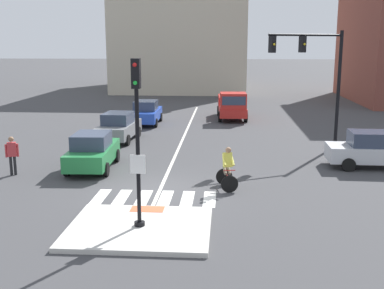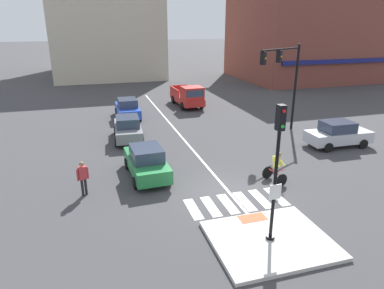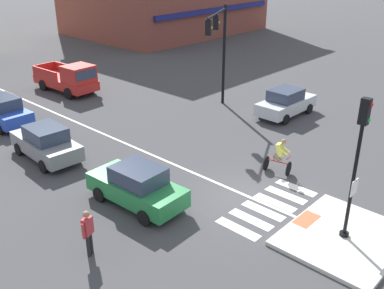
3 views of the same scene
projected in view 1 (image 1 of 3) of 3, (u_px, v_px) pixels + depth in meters
The scene contains 20 objects.
ground_plane at pixel (158, 190), 18.25m from camera, with size 300.00×300.00×0.00m, color #3D3D3F.
traffic_island at pixel (140, 228), 14.37m from camera, with size 4.25×3.59×0.15m, color beige.
tactile_pad_front at pixel (147, 209), 15.76m from camera, with size 1.10×0.60×0.01m, color #DB5B38.
signal_pole at pixel (137, 128), 13.73m from camera, with size 0.44×0.38×4.95m.
crosswalk_stripe_a at pixel (100, 197), 17.49m from camera, with size 0.44×1.80×0.01m, color silver.
crosswalk_stripe_b at pixel (122, 197), 17.44m from camera, with size 0.44×1.80×0.01m, color silver.
crosswalk_stripe_c at pixel (144, 198), 17.39m from camera, with size 0.44×1.80×0.01m, color silver.
crosswalk_stripe_d at pixel (165, 198), 17.33m from camera, with size 0.44×1.80×0.01m, color silver.
crosswalk_stripe_e at pixel (187, 199), 17.28m from camera, with size 0.44×1.80×0.01m, color silver.
crosswalk_stripe_f at pixel (210, 199), 17.22m from camera, with size 0.44×1.80×0.01m, color silver.
lane_centre_line at pixel (183, 139), 28.00m from camera, with size 0.14×28.00×0.01m, color silver.
traffic_light_mast at pixel (318, 68), 24.37m from camera, with size 4.02×2.20×6.15m.
building_corner_right at pixel (184, 34), 58.83m from camera, with size 15.20×20.08×12.99m.
car_blue_westbound_distant at pixel (146, 113), 32.93m from camera, with size 1.87×4.11×1.64m.
car_grey_westbound_far at pixel (119, 127), 27.36m from camera, with size 2.02×4.19×1.64m.
car_green_westbound_near at pixel (93, 151), 21.22m from camera, with size 1.98×4.17×1.64m.
car_silver_cross_right at pixel (373, 150), 21.48m from camera, with size 4.14×1.92×1.64m.
pickup_truck_red_eastbound_distant at pixel (232, 106), 34.86m from camera, with size 2.23×5.18×2.08m.
cyclist at pixel (227, 167), 18.26m from camera, with size 0.86×1.20×1.68m.
pedestrian_at_curb_left at pixel (12, 153), 20.18m from camera, with size 0.52×0.33×1.67m.
Camera 1 is at (2.51, -17.35, 5.53)m, focal length 44.74 mm.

